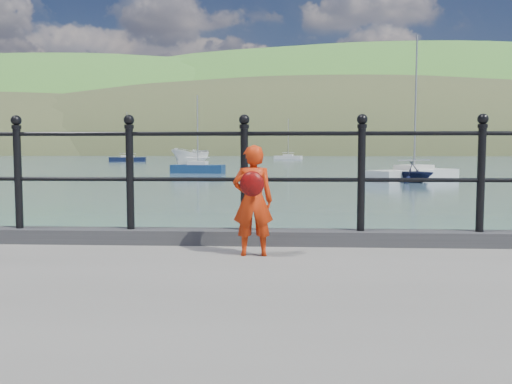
# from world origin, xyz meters

# --- Properties ---
(ground) EXTENTS (600.00, 600.00, 0.00)m
(ground) POSITION_xyz_m (0.00, 0.00, 0.00)
(ground) COLOR #2D4251
(ground) RESTS_ON ground
(kerb) EXTENTS (60.00, 0.30, 0.15)m
(kerb) POSITION_xyz_m (0.00, -0.15, 1.07)
(kerb) COLOR #28282B
(kerb) RESTS_ON quay
(railing) EXTENTS (18.11, 0.11, 1.20)m
(railing) POSITION_xyz_m (0.00, -0.15, 1.82)
(railing) COLOR black
(railing) RESTS_ON kerb
(far_shore) EXTENTS (830.00, 200.00, 156.00)m
(far_shore) POSITION_xyz_m (38.34, 239.41, -22.57)
(far_shore) COLOR #333A21
(far_shore) RESTS_ON ground
(child) EXTENTS (0.39, 0.32, 1.03)m
(child) POSITION_xyz_m (0.72, -0.75, 1.52)
(child) COLOR red
(child) RESTS_ON quay
(launch_white) EXTENTS (4.39, 5.77, 2.11)m
(launch_white) POSITION_xyz_m (-8.63, 49.73, 1.05)
(launch_white) COLOR silver
(launch_white) RESTS_ON ground
(launch_navy) EXTENTS (3.27, 3.26, 1.31)m
(launch_navy) POSITION_xyz_m (8.66, 26.71, 0.65)
(launch_navy) COLOR black
(launch_navy) RESTS_ON ground
(sailboat_left) EXTENTS (5.88, 2.49, 8.15)m
(sailboat_left) POSITION_xyz_m (-24.17, 80.17, 0.34)
(sailboat_left) COLOR black
(sailboat_left) RESTS_ON ground
(sailboat_port) EXTENTS (4.55, 2.03, 6.60)m
(sailboat_port) POSITION_xyz_m (-6.16, 38.78, 0.34)
(sailboat_port) COLOR navy
(sailboat_port) RESTS_ON ground
(sailboat_deep) EXTENTS (5.65, 3.10, 8.11)m
(sailboat_deep) POSITION_xyz_m (1.73, 100.66, 0.34)
(sailboat_deep) COLOR silver
(sailboat_deep) RESTS_ON ground
(sailboat_near) EXTENTS (6.50, 5.67, 9.25)m
(sailboat_near) POSITION_xyz_m (9.20, 28.95, 0.34)
(sailboat_near) COLOR beige
(sailboat_near) RESTS_ON ground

